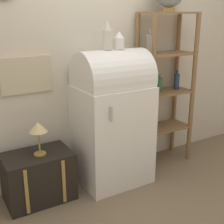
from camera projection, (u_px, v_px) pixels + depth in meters
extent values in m
plane|color=#7A664C|center=(126.00, 190.00, 3.13)|extent=(12.00, 12.00, 0.00)
cube|color=beige|center=(97.00, 49.00, 3.19)|extent=(7.00, 0.05, 2.70)
cube|color=#C6B793|center=(26.00, 75.00, 2.85)|extent=(0.48, 0.02, 0.34)
cube|color=white|center=(113.00, 135.00, 3.20)|extent=(0.70, 0.57, 1.02)
cylinder|color=white|center=(113.00, 78.00, 3.01)|extent=(0.69, 0.54, 0.54)
cylinder|color=#B7B7BC|center=(111.00, 114.00, 2.75)|extent=(0.02, 0.02, 0.14)
cube|color=black|center=(38.00, 177.00, 2.93)|extent=(0.62, 0.41, 0.47)
cube|color=#AD8942|center=(27.00, 192.00, 2.68)|extent=(0.03, 0.01, 0.42)
cube|color=#AD8942|center=(64.00, 182.00, 2.84)|extent=(0.03, 0.01, 0.42)
cylinder|color=olive|center=(152.00, 97.00, 3.27)|extent=(0.05, 0.05, 1.71)
cylinder|color=olive|center=(193.00, 91.00, 3.55)|extent=(0.05, 0.05, 1.71)
cylinder|color=olive|center=(136.00, 92.00, 3.50)|extent=(0.05, 0.05, 1.71)
cylinder|color=olive|center=(175.00, 86.00, 3.79)|extent=(0.05, 0.05, 1.71)
cube|color=olive|center=(163.00, 127.00, 3.66)|extent=(0.61, 0.32, 0.02)
cube|color=olive|center=(165.00, 92.00, 3.53)|extent=(0.61, 0.32, 0.02)
cube|color=olive|center=(167.00, 54.00, 3.40)|extent=(0.61, 0.32, 0.02)
cube|color=olive|center=(169.00, 13.00, 3.27)|extent=(0.61, 0.32, 0.02)
cylinder|color=#9E998E|center=(150.00, 44.00, 3.30)|extent=(0.08, 0.08, 0.20)
cylinder|color=#9E998E|center=(150.00, 32.00, 3.27)|extent=(0.03, 0.03, 0.05)
cylinder|color=#23334C|center=(177.00, 82.00, 3.58)|extent=(0.06, 0.06, 0.18)
cylinder|color=#23334C|center=(177.00, 72.00, 3.54)|extent=(0.03, 0.03, 0.04)
cylinder|color=#335B3D|center=(159.00, 85.00, 3.48)|extent=(0.08, 0.08, 0.15)
cylinder|color=#335B3D|center=(159.00, 76.00, 3.46)|extent=(0.03, 0.03, 0.04)
cylinder|color=#AD8942|center=(169.00, 10.00, 3.24)|extent=(0.12, 0.12, 0.04)
cylinder|color=beige|center=(107.00, 40.00, 2.88)|extent=(0.09, 0.09, 0.17)
cone|color=beige|center=(107.00, 25.00, 2.84)|extent=(0.08, 0.08, 0.09)
cylinder|color=white|center=(119.00, 43.00, 2.94)|extent=(0.10, 0.10, 0.11)
cone|color=white|center=(119.00, 34.00, 2.92)|extent=(0.09, 0.09, 0.06)
cylinder|color=#AD8942|center=(40.00, 154.00, 2.85)|extent=(0.11, 0.11, 0.02)
cylinder|color=#AD8942|center=(39.00, 142.00, 2.81)|extent=(0.02, 0.02, 0.21)
cone|color=#DBC184|center=(38.00, 127.00, 2.77)|extent=(0.17, 0.17, 0.09)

